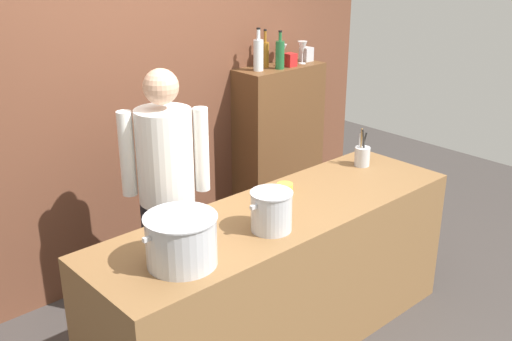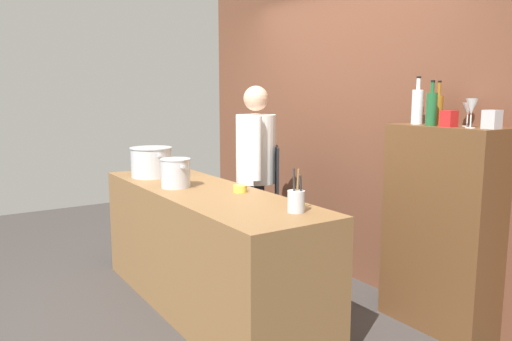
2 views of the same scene
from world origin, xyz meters
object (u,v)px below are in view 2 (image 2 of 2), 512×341
Objects in this scene: wine_bottle_amber at (438,109)px; wine_glass_tall at (472,107)px; chef at (256,168)px; utensil_crock at (296,200)px; spice_tin_silver at (492,119)px; butter_jar at (240,189)px; spice_tin_red at (449,119)px; wine_bottle_green at (431,108)px; stockpot_large at (151,162)px; wine_bottle_clear at (417,106)px; wine_glass_wide at (468,109)px; stockpot_small at (176,173)px.

wine_bottle_amber is 0.33m from wine_glass_tall.
wine_glass_tall is (1.67, 0.47, 0.55)m from chef.
spice_tin_silver is (0.55, 1.05, 0.47)m from utensil_crock.
butter_jar is 0.95× the size of spice_tin_red.
wine_bottle_green is at bearing -129.85° from chef.
spice_tin_red is (1.53, 0.46, 0.47)m from chef.
stockpot_large is at bearing -149.54° from wine_glass_tall.
chef is 5.62× the size of wine_bottle_amber.
chef is 1.66m from spice_tin_red.
wine_glass_tall reaches higher than spice_tin_silver.
stockpot_large is 2.17m from wine_bottle_clear.
chef is 5.62× the size of wine_bottle_green.
chef reaches higher than spice_tin_red.
wine_glass_tall is at bearing 66.12° from utensil_crock.
wine_bottle_clear is at bearing 89.92° from utensil_crock.
wine_glass_tall is (0.32, -0.10, 0.02)m from wine_bottle_amber.
stockpot_large is 3.95× the size of spice_tin_red.
spice_tin_red is at bearing -176.11° from wine_glass_tall.
wine_glass_wide is at bearing 5.33° from wine_bottle_amber.
chef is 5.71× the size of stockpot_small.
butter_jar is 1.47m from spice_tin_red.
wine_glass_tall is 1.18× the size of wine_glass_wide.
spice_tin_silver reaches higher than butter_jar.
wine_glass_tall is (2.12, 1.24, 0.49)m from stockpot_large.
wine_bottle_amber reaches higher than spice_tin_silver.
chef is at bearing 98.46° from stockpot_small.
wine_bottle_amber is 1.92× the size of wine_glass_wide.
stockpot_small is at bearing -2.96° from stockpot_large.
butter_jar is 0.87× the size of spice_tin_silver.
stockpot_large is 3.63× the size of spice_tin_silver.
wine_bottle_green and wine_bottle_amber have the same top height.
wine_bottle_clear is 2.89× the size of spice_tin_silver.
wine_glass_wide is (0.33, 0.08, -0.02)m from wine_bottle_clear.
utensil_crock is 1.71× the size of wine_glass_wide.
wine_bottle_clear is 2.12× the size of wine_glass_wide.
spice_tin_red is at bearing -166.24° from spice_tin_silver.
wine_bottle_green is (1.84, 1.22, 0.48)m from stockpot_large.
wine_bottle_green is at bearing 47.26° from butter_jar.
wine_bottle_green is 0.13m from wine_bottle_amber.
wine_bottle_green reaches higher than chef.
wine_bottle_green is at bearing -71.66° from wine_bottle_amber.
spice_tin_red reaches higher than utensil_crock.
wine_bottle_green is 1.00× the size of wine_bottle_amber.
wine_bottle_amber is at bearing 161.94° from wine_glass_tall.
wine_bottle_clear reaches higher than spice_tin_silver.
stockpot_small is 2.58× the size of spice_tin_silver.
wine_bottle_amber is 1.63× the size of wine_glass_tall.
wine_bottle_amber is at bearing 173.09° from spice_tin_silver.
utensil_crock is 0.80× the size of wine_bottle_clear.
butter_jar is 1.60m from wine_glass_tall.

